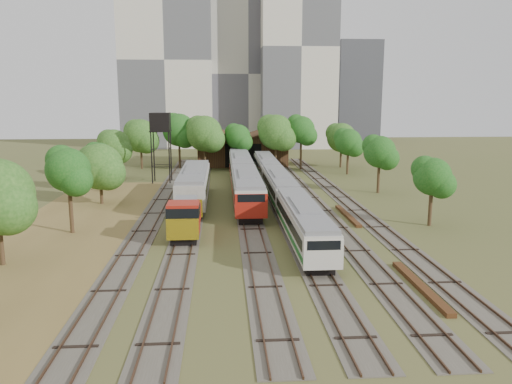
{
  "coord_description": "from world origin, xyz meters",
  "views": [
    {
      "loc": [
        -4.69,
        -34.6,
        12.1
      ],
      "look_at": [
        -1.23,
        16.28,
        2.5
      ],
      "focal_mm": 35.0,
      "sensor_mm": 36.0,
      "label": 1
    }
  ],
  "objects": [
    {
      "name": "rail_pile_near",
      "position": [
        8.0,
        -4.88,
        0.15
      ],
      "size": [
        0.6,
        9.02,
        0.3
      ],
      "primitive_type": "cube",
      "color": "#4E2D16",
      "rests_on": "ground"
    },
    {
      "name": "tree_band_right",
      "position": [
        15.42,
        30.28,
        5.14
      ],
      "size": [
        4.28,
        37.13,
        7.41
      ],
      "color": "#382616",
      "rests_on": "ground"
    },
    {
      "name": "water_tower",
      "position": [
        -13.5,
        38.22,
        8.49
      ],
      "size": [
        2.91,
        2.91,
        10.07
      ],
      "color": "black",
      "rests_on": "ground"
    },
    {
      "name": "tree_band_left",
      "position": [
        -19.93,
        18.28,
        4.92
      ],
      "size": [
        7.51,
        54.98,
        7.91
      ],
      "color": "#382616",
      "rests_on": "ground"
    },
    {
      "name": "old_grey_coach",
      "position": [
        -8.0,
        23.1,
        2.18
      ],
      "size": [
        3.22,
        18.0,
        3.99
      ],
      "color": "black",
      "rests_on": "ground"
    },
    {
      "name": "shunter_locomotive",
      "position": [
        -8.0,
        8.23,
        1.68
      ],
      "size": [
        2.69,
        8.1,
        3.52
      ],
      "color": "black",
      "rests_on": "ground"
    },
    {
      "name": "tower_far_right",
      "position": [
        34.0,
        110.0,
        14.0
      ],
      "size": [
        12.0,
        12.0,
        28.0
      ],
      "primitive_type": "cube",
      "color": "#3C3D43",
      "rests_on": "ground"
    },
    {
      "name": "rail_pile_far",
      "position": [
        8.2,
        14.89,
        0.15
      ],
      "size": [
        0.56,
        8.97,
        0.29
      ],
      "primitive_type": "cube",
      "color": "#4E2D16",
      "rests_on": "ground"
    },
    {
      "name": "tracks",
      "position": [
        -0.67,
        25.0,
        0.04
      ],
      "size": [
        24.6,
        80.0,
        0.19
      ],
      "color": "#4C473D",
      "rests_on": "ground"
    },
    {
      "name": "tower_left",
      "position": [
        -18.0,
        95.0,
        21.0
      ],
      "size": [
        22.0,
        16.0,
        42.0
      ],
      "primitive_type": "cube",
      "color": "beige",
      "rests_on": "ground"
    },
    {
      "name": "tower_right",
      "position": [
        14.0,
        92.0,
        24.0
      ],
      "size": [
        18.0,
        16.0,
        48.0
      ],
      "primitive_type": "cube",
      "color": "beige",
      "rests_on": "ground"
    },
    {
      "name": "tower_centre",
      "position": [
        2.0,
        100.0,
        18.0
      ],
      "size": [
        20.0,
        18.0,
        36.0
      ],
      "primitive_type": "cube",
      "color": "#ACA89C",
      "rests_on": "ground"
    },
    {
      "name": "railcar_rear",
      "position": [
        -2.0,
        55.89,
        1.96
      ],
      "size": [
        3.0,
        16.08,
        3.71
      ],
      "color": "black",
      "rests_on": "ground"
    },
    {
      "name": "dry_grass_patch",
      "position": [
        -18.0,
        8.0,
        0.02
      ],
      "size": [
        14.0,
        60.0,
        0.04
      ],
      "primitive_type": "cube",
      "color": "brown",
      "rests_on": "ground"
    },
    {
      "name": "railcar_green_set",
      "position": [
        2.0,
        22.96,
        1.78
      ],
      "size": [
        2.73,
        52.08,
        3.37
      ],
      "color": "black",
      "rests_on": "ground"
    },
    {
      "name": "tree_band_far",
      "position": [
        -3.13,
        51.26,
        6.15
      ],
      "size": [
        40.46,
        8.74,
        9.54
      ],
      "color": "#382616",
      "rests_on": "ground"
    },
    {
      "name": "railcar_red_set",
      "position": [
        -2.0,
        28.64,
        2.05
      ],
      "size": [
        3.13,
        34.57,
        3.87
      ],
      "color": "black",
      "rests_on": "ground"
    },
    {
      "name": "maintenance_shed",
      "position": [
        -1.0,
        57.98,
        2.91
      ],
      "size": [
        16.45,
        11.55,
        7.58
      ],
      "color": "#382014",
      "rests_on": "ground"
    },
    {
      "name": "ground",
      "position": [
        0.0,
        0.0,
        0.0
      ],
      "size": [
        240.0,
        240.0,
        0.0
      ],
      "primitive_type": "plane",
      "color": "#475123",
      "rests_on": "ground"
    }
  ]
}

